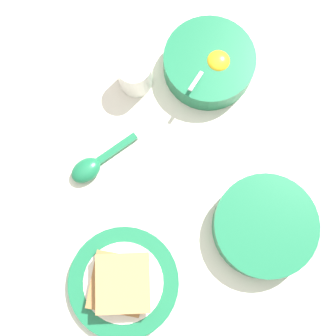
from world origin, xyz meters
name	(u,v)px	position (x,y,z in m)	size (l,w,h in m)	color
ground_plane	(126,150)	(0.00, 0.00, 0.00)	(3.00, 3.00, 0.00)	silver
egg_bowl	(209,63)	(0.17, -0.15, 0.03)	(0.17, 0.17, 0.08)	#196B42
toast_plate	(124,282)	(-0.24, -0.01, 0.01)	(0.19, 0.19, 0.02)	#196B42
toast_sandwich	(121,283)	(-0.24, -0.01, 0.04)	(0.11, 0.11, 0.03)	#9E7042
soup_spoon	(92,167)	(-0.04, 0.06, 0.01)	(0.11, 0.13, 0.03)	#196B42
congee_bowl	(265,226)	(-0.14, -0.25, 0.03)	(0.18, 0.18, 0.05)	#196B42
drinking_cup	(135,75)	(0.14, -0.01, 0.04)	(0.06, 0.06, 0.07)	silver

